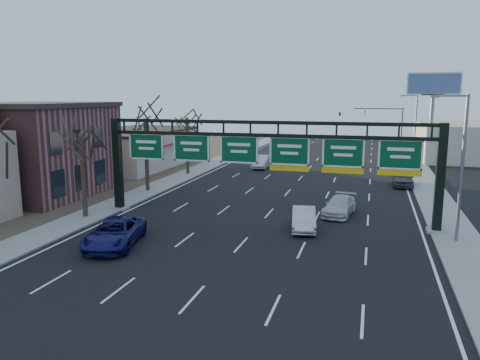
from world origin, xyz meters
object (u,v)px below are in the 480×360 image
(car_blue_suv, at_px, (115,233))
(car_silver_sedan, at_px, (304,219))
(car_white_wagon, at_px, (340,206))
(sign_gantry, at_px, (266,157))

(car_blue_suv, xyz_separation_m, car_silver_sedan, (10.43, 6.59, -0.07))
(car_blue_suv, distance_m, car_white_wagon, 16.76)
(car_silver_sedan, relative_size, car_white_wagon, 0.93)
(sign_gantry, xyz_separation_m, car_blue_suv, (-7.42, -8.23, -3.83))
(car_silver_sedan, bearing_deg, car_blue_suv, -156.78)
(sign_gantry, height_order, car_blue_suv, sign_gantry)
(sign_gantry, bearing_deg, car_silver_sedan, -28.52)
(sign_gantry, bearing_deg, car_blue_suv, -132.06)
(car_blue_suv, height_order, car_silver_sedan, car_blue_suv)
(sign_gantry, distance_m, car_white_wagon, 7.06)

